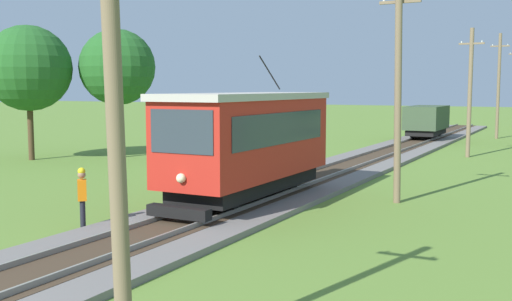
{
  "coord_description": "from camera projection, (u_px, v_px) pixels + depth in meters",
  "views": [
    {
      "loc": [
        9.78,
        -4.51,
        4.01
      ],
      "look_at": [
        -0.16,
        14.5,
        1.78
      ],
      "focal_mm": 42.77,
      "sensor_mm": 36.0,
      "label": 1
    }
  ],
  "objects": [
    {
      "name": "track_worker",
      "position": [
        82.0,
        196.0,
        17.06
      ],
      "size": [
        0.44,
        0.44,
        1.78
      ],
      "rotation": [
        0.0,
        0.0,
        -2.39
      ],
      "color": "black",
      "rests_on": "ground"
    },
    {
      "name": "utility_pole_near_tram",
      "position": [
        398.0,
        88.0,
        20.67
      ],
      "size": [
        1.4,
        0.64,
        7.8
      ],
      "color": "#7A664C",
      "rests_on": "ground"
    },
    {
      "name": "utility_pole_far",
      "position": [
        499.0,
        85.0,
        47.42
      ],
      "size": [
        1.4,
        0.35,
        8.17
      ],
      "color": "#7A664C",
      "rests_on": "ground"
    },
    {
      "name": "red_tram",
      "position": [
        249.0,
        141.0,
        20.7
      ],
      "size": [
        2.6,
        8.54,
        4.79
      ],
      "color": "red",
      "rests_on": "rail_right"
    },
    {
      "name": "utility_pole_foreground",
      "position": [
        115.0,
        117.0,
        8.01
      ],
      "size": [
        1.4,
        0.45,
        7.05
      ],
      "color": "#7A664C",
      "rests_on": "ground"
    },
    {
      "name": "tree_left_far",
      "position": [
        28.0,
        68.0,
        33.31
      ],
      "size": [
        4.69,
        4.69,
        7.4
      ],
      "color": "#4C3823",
      "rests_on": "ground"
    },
    {
      "name": "tree_right_near",
      "position": [
        117.0,
        67.0,
        34.47
      ],
      "size": [
        4.29,
        4.29,
        7.3
      ],
      "color": "#4C3823",
      "rests_on": "ground"
    },
    {
      "name": "freight_car",
      "position": [
        427.0,
        120.0,
        45.5
      ],
      "size": [
        2.4,
        5.2,
        2.31
      ],
      "color": "#384C33",
      "rests_on": "rail_right"
    },
    {
      "name": "utility_pole_mid",
      "position": [
        470.0,
        91.0,
        34.75
      ],
      "size": [
        1.4,
        0.31,
        7.36
      ],
      "color": "#7A664C",
      "rests_on": "ground"
    }
  ]
}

